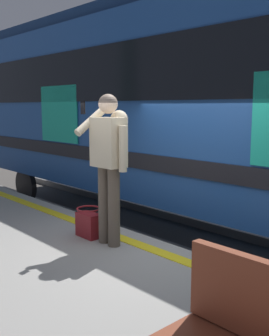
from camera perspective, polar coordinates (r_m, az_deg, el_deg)
ground_plane at (r=5.26m, az=3.98°, el=-19.17°), size 24.73×24.73×0.00m
safety_line at (r=4.72m, az=1.53°, el=-11.07°), size 14.75×0.16×0.01m
track_rail_near at (r=6.32m, az=13.87°, el=-13.67°), size 19.56×0.08×0.16m
train_carriage at (r=7.10m, az=10.16°, el=9.46°), size 13.75×2.89×4.06m
passenger at (r=4.60m, az=-3.60°, el=1.60°), size 0.57×0.55×1.74m
handbag at (r=5.06m, az=-6.48°, el=-7.80°), size 0.33×0.30×0.37m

